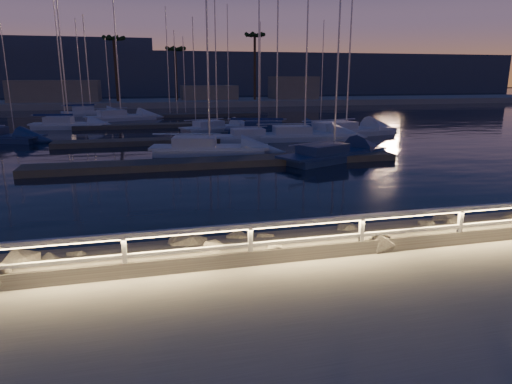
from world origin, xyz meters
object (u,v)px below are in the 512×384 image
at_px(sailboat_d, 332,154).
at_px(sailboat_n, 119,117).
at_px(sailboat_g, 302,135).
at_px(sailboat_i, 67,124).
at_px(sailboat_h, 274,130).
at_px(sailboat_m, 90,112).
at_px(sailboat_f, 207,148).
at_px(sailboat_c, 256,136).
at_px(sailboat_k, 215,127).
at_px(guard_rail, 324,228).
at_px(sailboat_l, 344,130).

bearing_deg(sailboat_d, sailboat_n, 89.93).
bearing_deg(sailboat_g, sailboat_i, 152.38).
relative_size(sailboat_h, sailboat_m, 1.21).
distance_m(sailboat_d, sailboat_f, 8.36).
height_order(sailboat_c, sailboat_k, sailboat_k).
relative_size(sailboat_c, sailboat_g, 0.86).
xyz_separation_m(sailboat_d, sailboat_i, (-18.80, 22.88, 0.04)).
distance_m(guard_rail, sailboat_d, 17.67).
xyz_separation_m(guard_rail, sailboat_l, (13.10, 27.23, -0.92)).
xyz_separation_m(sailboat_c, sailboat_g, (3.78, -0.37, 0.04)).
height_order(sailboat_k, sailboat_l, sailboat_l).
xyz_separation_m(sailboat_d, sailboat_h, (0.09, 13.33, 0.04)).
relative_size(sailboat_d, sailboat_n, 0.95).
bearing_deg(sailboat_h, sailboat_i, 169.47).
relative_size(sailboat_g, sailboat_i, 1.13).
bearing_deg(sailboat_h, sailboat_n, 144.97).
height_order(sailboat_c, sailboat_h, sailboat_h).
height_order(sailboat_h, sailboat_i, sailboat_h).
height_order(sailboat_i, sailboat_l, sailboat_l).
bearing_deg(sailboat_c, guard_rail, -100.01).
xyz_separation_m(sailboat_f, sailboat_h, (7.45, 9.36, 0.00)).
bearing_deg(sailboat_f, sailboat_m, 120.15).
height_order(sailboat_c, sailboat_m, sailboat_m).
distance_m(sailboat_c, sailboat_g, 3.80).
distance_m(guard_rail, sailboat_f, 20.11).
distance_m(sailboat_i, sailboat_m, 15.98).
distance_m(sailboat_d, sailboat_n, 33.99).
bearing_deg(sailboat_n, sailboat_m, 97.76).
distance_m(sailboat_i, sailboat_l, 27.38).
bearing_deg(sailboat_d, sailboat_m, 90.61).
bearing_deg(sailboat_l, sailboat_d, -130.34).
xyz_separation_m(guard_rail, sailboat_f, (-0.18, 20.08, -0.93)).
bearing_deg(sailboat_k, sailboat_h, -59.20).
bearing_deg(sailboat_l, sailboat_i, 142.25).
height_order(sailboat_d, sailboat_f, sailboat_d).
height_order(sailboat_f, sailboat_k, sailboat_f).
bearing_deg(sailboat_f, sailboat_h, 64.46).
bearing_deg(sailboat_l, sailboat_m, 118.67).
xyz_separation_m(sailboat_k, sailboat_n, (-9.38, 13.88, 0.06)).
distance_m(sailboat_h, sailboat_m, 31.37).
height_order(guard_rail, sailboat_l, sailboat_l).
distance_m(sailboat_f, sailboat_n, 27.81).
height_order(guard_rail, sailboat_k, sailboat_k).
bearing_deg(sailboat_m, sailboat_n, -71.11).
distance_m(sailboat_d, sailboat_i, 29.61).
distance_m(sailboat_l, sailboat_n, 28.14).
bearing_deg(sailboat_k, sailboat_d, -95.53).
distance_m(sailboat_f, sailboat_i, 22.11).
bearing_deg(guard_rail, sailboat_n, 98.27).
distance_m(sailboat_d, sailboat_l, 12.58).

